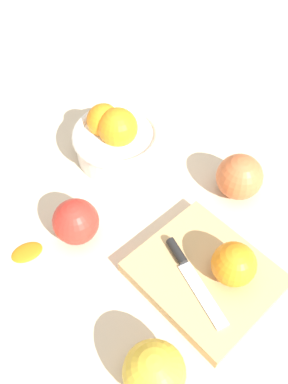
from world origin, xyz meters
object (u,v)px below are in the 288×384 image
orange_on_board (234,264)px  apple_front_right (154,372)px  apple_back_right (239,177)px  bowl (117,138)px  cutting_board (205,275)px  knife (187,269)px  apple_front_left (76,222)px

orange_on_board → apple_front_right: orange_on_board is taller
apple_back_right → apple_front_right: same height
bowl → cutting_board: bowl is taller
bowl → apple_back_right: (0.23, 0.06, -0.00)m
bowl → orange_on_board: bearing=-17.8°
bowl → apple_front_right: bearing=-42.6°
bowl → knife: 0.29m
cutting_board → apple_front_left: 0.22m
cutting_board → knife: bearing=-144.4°
cutting_board → apple_back_right: apple_back_right is taller
apple_back_right → apple_front_left: apple_back_right is taller
apple_front_right → apple_front_left: bearing=156.6°
apple_front_right → orange_on_board: bearing=89.5°
bowl → apple_front_left: (0.07, -0.18, -0.01)m
cutting_board → apple_back_right: size_ratio=2.47×
bowl → apple_front_right: bowl is taller
knife → apple_front_left: 0.19m
bowl → knife: (0.26, -0.14, -0.02)m
orange_on_board → apple_back_right: orange_on_board is taller
knife → apple_front_left: apple_front_left is taller
knife → apple_back_right: 0.20m
bowl → apple_back_right: 0.24m
bowl → knife: bearing=-27.6°
apple_back_right → apple_front_left: 0.29m
apple_back_right → apple_front_left: (-0.16, -0.25, -0.00)m
orange_on_board → apple_back_right: size_ratio=0.81×
knife → apple_front_left: size_ratio=1.94×
apple_front_left → bowl: bearing=111.3°
apple_front_right → apple_back_right: bearing=103.2°
cutting_board → apple_front_right: size_ratio=2.47×
cutting_board → apple_front_right: (0.03, -0.17, 0.03)m
orange_on_board → apple_front_left: (-0.24, -0.08, -0.02)m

